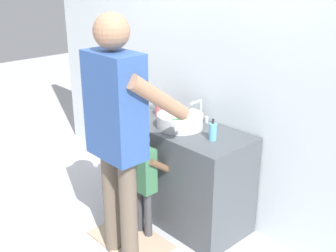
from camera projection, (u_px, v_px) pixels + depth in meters
ground_plane at (155, 228)px, 3.46m from camera, size 14.00×14.00×0.00m
back_wall at (211, 56)px, 3.36m from camera, size 4.40×0.08×2.70m
vanity_cabinet at (181, 173)px, 3.50m from camera, size 1.17×0.54×0.83m
sink_basin at (180, 121)px, 3.31m from camera, size 0.37×0.37×0.11m
faucet at (199, 111)px, 3.45m from camera, size 0.18×0.14×0.18m
toothbrush_cup at (159, 109)px, 3.59m from camera, size 0.07×0.07×0.21m
soap_bottle at (213, 131)px, 3.07m from camera, size 0.06×0.06×0.16m
bath_mat at (131, 240)px, 3.29m from camera, size 0.64×0.40×0.02m
child_toddler at (144, 175)px, 3.20m from camera, size 0.27×0.27×0.89m
adult_parent at (118, 121)px, 2.78m from camera, size 0.55×0.58×1.77m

